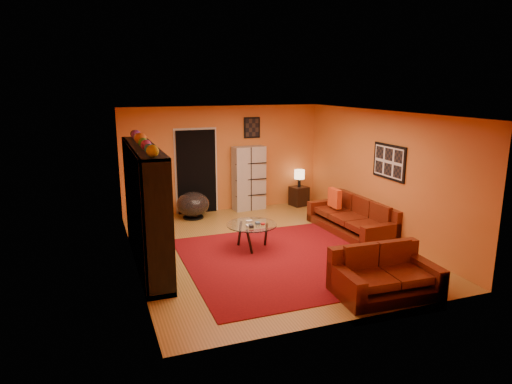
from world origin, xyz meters
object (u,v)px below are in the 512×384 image
object	(u,v)px
entertainment_unit	(146,206)
storage_cabinet	(249,178)
loveseat	(383,275)
side_table	(299,196)
sofa	(355,219)
table_lamp	(299,175)
tv	(149,208)
coffee_table	(252,227)
bowl_chair	(193,204)

from	to	relation	value
entertainment_unit	storage_cabinet	world-z (taller)	entertainment_unit
loveseat	side_table	bearing A→B (deg)	-8.74
sofa	table_lamp	distance (m)	2.46
sofa	storage_cabinet	distance (m)	2.98
table_lamp	loveseat	bearing A→B (deg)	-101.37
side_table	table_lamp	world-z (taller)	table_lamp
storage_cabinet	side_table	bearing A→B (deg)	-10.33
tv	loveseat	world-z (taller)	tv
coffee_table	storage_cabinet	bearing A→B (deg)	71.73
entertainment_unit	loveseat	bearing A→B (deg)	-37.05
sofa	bowl_chair	world-z (taller)	sofa
sofa	table_lamp	world-z (taller)	table_lamp
sofa	storage_cabinet	bearing A→B (deg)	118.89
sofa	table_lamp	bearing A→B (deg)	91.72
sofa	storage_cabinet	xyz separation A→B (m)	(-1.54, 2.50, 0.52)
sofa	bowl_chair	size ratio (longest dim) A/B	2.94
loveseat	side_table	xyz separation A→B (m)	(1.03, 5.11, -0.03)
bowl_chair	side_table	distance (m)	2.87
sofa	side_table	world-z (taller)	sofa
table_lamp	bowl_chair	bearing A→B (deg)	-176.13
sofa	coffee_table	size ratio (longest dim) A/B	2.36
entertainment_unit	coffee_table	bearing A→B (deg)	2.07
tv	table_lamp	world-z (taller)	tv
storage_cabinet	bowl_chair	distance (m)	1.61
coffee_table	bowl_chair	distance (m)	2.51
sofa	loveseat	bearing A→B (deg)	-116.77
side_table	table_lamp	xyz separation A→B (m)	(0.00, 0.00, 0.56)
sofa	bowl_chair	bearing A→B (deg)	141.45
entertainment_unit	tv	world-z (taller)	entertainment_unit
loveseat	storage_cabinet	xyz separation A→B (m)	(-0.33, 5.22, 0.52)
entertainment_unit	loveseat	xyz separation A→B (m)	(3.20, -2.42, -0.77)
tv	table_lamp	bearing A→B (deg)	-57.37
sofa	side_table	distance (m)	2.41
entertainment_unit	tv	distance (m)	0.07
sofa	storage_cabinet	world-z (taller)	storage_cabinet
loveseat	coffee_table	size ratio (longest dim) A/B	1.62
sofa	loveseat	world-z (taller)	same
entertainment_unit	coffee_table	world-z (taller)	entertainment_unit
loveseat	storage_cabinet	world-z (taller)	storage_cabinet
entertainment_unit	sofa	size ratio (longest dim) A/B	1.31
tv	coffee_table	xyz separation A→B (m)	(1.92, 0.05, -0.57)
sofa	loveseat	distance (m)	2.97
storage_cabinet	sofa	bearing A→B (deg)	-64.27
tv	bowl_chair	xyz separation A→B (m)	(1.32, 2.48, -0.67)
entertainment_unit	side_table	size ratio (longest dim) A/B	6.00
loveseat	tv	bearing A→B (deg)	54.95
side_table	coffee_table	bearing A→B (deg)	-130.69
tv	loveseat	bearing A→B (deg)	-127.69
bowl_chair	loveseat	bearing A→B (deg)	-69.52
tv	side_table	world-z (taller)	tv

